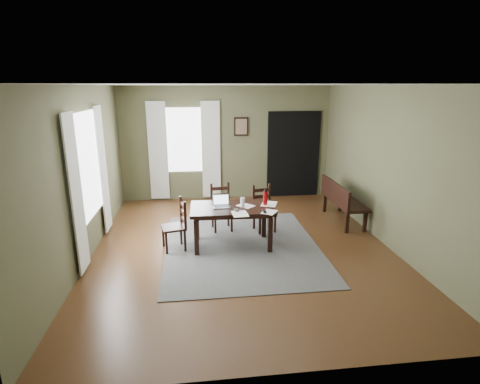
{
  "coord_description": "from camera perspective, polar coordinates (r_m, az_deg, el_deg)",
  "views": [
    {
      "loc": [
        -0.75,
        -5.92,
        2.69
      ],
      "look_at": [
        0.0,
        0.3,
        0.9
      ],
      "focal_mm": 28.0,
      "sensor_mm": 36.0,
      "label": 1
    }
  ],
  "objects": [
    {
      "name": "framed_picture",
      "position": [
        9.01,
        0.18,
        9.94
      ],
      "size": [
        0.34,
        0.03,
        0.44
      ],
      "color": "black",
      "rests_on": "ground"
    },
    {
      "name": "rug",
      "position": [
        6.54,
        0.32,
        -8.27
      ],
      "size": [
        2.6,
        3.2,
        0.01
      ],
      "color": "#494949",
      "rests_on": "ground"
    },
    {
      "name": "curtain_left_far",
      "position": [
        7.3,
        -20.14,
        3.18
      ],
      "size": [
        0.03,
        0.48,
        2.3
      ],
      "color": "silver",
      "rests_on": "ground"
    },
    {
      "name": "chair_back_right",
      "position": [
        7.12,
        3.62,
        -2.6
      ],
      "size": [
        0.45,
        0.45,
        0.87
      ],
      "rotation": [
        0.0,
        0.0,
        0.21
      ],
      "color": "black",
      "rests_on": "rug"
    },
    {
      "name": "room_shell",
      "position": [
        6.04,
        0.34,
        7.49
      ],
      "size": [
        5.02,
        6.02,
        2.71
      ],
      "color": "brown",
      "rests_on": "ground"
    },
    {
      "name": "paper_c",
      "position": [
        6.39,
        0.85,
        -2.1
      ],
      "size": [
        0.34,
        0.35,
        0.0
      ],
      "primitive_type": "cube",
      "rotation": [
        0.0,
        0.0,
        0.75
      ],
      "color": "white",
      "rests_on": "dining_table"
    },
    {
      "name": "curtain_back_left",
      "position": [
        9.03,
        -12.38,
        6.06
      ],
      "size": [
        0.44,
        0.03,
        2.3
      ],
      "color": "silver",
      "rests_on": "ground"
    },
    {
      "name": "curtain_left_near",
      "position": [
        5.76,
        -23.67,
        -0.41
      ],
      "size": [
        0.03,
        0.48,
        2.3
      ],
      "color": "silver",
      "rests_on": "ground"
    },
    {
      "name": "paper_e",
      "position": [
        5.99,
        -0.02,
        -3.34
      ],
      "size": [
        0.27,
        0.34,
        0.0
      ],
      "primitive_type": "cube",
      "rotation": [
        0.0,
        0.0,
        0.07
      ],
      "color": "white",
      "rests_on": "dining_table"
    },
    {
      "name": "drinking_glass",
      "position": [
        6.3,
        0.41,
        -1.58
      ],
      "size": [
        0.09,
        0.09,
        0.16
      ],
      "primitive_type": "cylinder",
      "rotation": [
        0.0,
        0.0,
        -0.21
      ],
      "color": "silver",
      "rests_on": "dining_table"
    },
    {
      "name": "bench",
      "position": [
        7.84,
        15.12,
        -0.92
      ],
      "size": [
        0.47,
        1.46,
        0.82
      ],
      "rotation": [
        0.0,
        0.0,
        1.57
      ],
      "color": "black",
      "rests_on": "ground"
    },
    {
      "name": "dining_table",
      "position": [
        6.36,
        -1.22,
        -3.02
      ],
      "size": [
        1.42,
        0.87,
        0.7
      ],
      "rotation": [
        0.0,
        0.0,
        -0.02
      ],
      "color": "black",
      "rests_on": "rug"
    },
    {
      "name": "paper_b",
      "position": [
        6.09,
        4.48,
        -3.05
      ],
      "size": [
        0.32,
        0.34,
        0.0
      ],
      "primitive_type": "cube",
      "rotation": [
        0.0,
        0.0,
        -0.57
      ],
      "color": "white",
      "rests_on": "dining_table"
    },
    {
      "name": "computer_mouse",
      "position": [
        6.12,
        -0.54,
        -2.77
      ],
      "size": [
        0.07,
        0.11,
        0.03
      ],
      "primitive_type": "cube",
      "rotation": [
        0.0,
        0.0,
        0.15
      ],
      "color": "#3F3F42",
      "rests_on": "dining_table"
    },
    {
      "name": "tv_remote",
      "position": [
        6.1,
        3.74,
        -2.94
      ],
      "size": [
        0.06,
        0.19,
        0.02
      ],
      "primitive_type": "cube",
      "rotation": [
        0.0,
        0.0,
        -0.04
      ],
      "color": "black",
      "rests_on": "dining_table"
    },
    {
      "name": "window_left",
      "position": [
        6.48,
        -22.18,
        3.72
      ],
      "size": [
        0.01,
        1.3,
        1.7
      ],
      "color": "white",
      "rests_on": "ground"
    },
    {
      "name": "laptop",
      "position": [
        6.35,
        -2.89,
        -1.76
      ],
      "size": [
        0.29,
        0.24,
        0.2
      ],
      "rotation": [
        0.0,
        0.0,
        0.03
      ],
      "color": "#B7B7BC",
      "rests_on": "dining_table"
    },
    {
      "name": "chair_end",
      "position": [
        6.38,
        -9.7,
        -5.04
      ],
      "size": [
        0.46,
        0.46,
        0.87
      ],
      "rotation": [
        0.0,
        0.0,
        -1.33
      ],
      "color": "black",
      "rests_on": "rug"
    },
    {
      "name": "water_bottle",
      "position": [
        6.42,
        3.88,
        -0.87
      ],
      "size": [
        0.1,
        0.1,
        0.28
      ],
      "rotation": [
        0.0,
        0.0,
        0.24
      ],
      "color": "#AA0D10",
      "rests_on": "dining_table"
    },
    {
      "name": "curtain_back_right",
      "position": [
        8.99,
        -4.45,
        6.34
      ],
      "size": [
        0.44,
        0.03,
        2.3
      ],
      "color": "silver",
      "rests_on": "ground"
    },
    {
      "name": "doorway_back",
      "position": [
        9.36,
        8.14,
        5.67
      ],
      "size": [
        1.3,
        0.03,
        2.1
      ],
      "color": "black",
      "rests_on": "ground"
    },
    {
      "name": "ground",
      "position": [
        6.55,
        0.32,
        -8.36
      ],
      "size": [
        5.0,
        6.0,
        0.01
      ],
      "color": "#492C16"
    },
    {
      "name": "paper_d",
      "position": [
        6.5,
        4.45,
        -1.81
      ],
      "size": [
        0.35,
        0.39,
        0.0
      ],
      "primitive_type": "cube",
      "rotation": [
        0.0,
        0.0,
        -0.35
      ],
      "color": "white",
      "rests_on": "dining_table"
    },
    {
      "name": "chair_back_left",
      "position": [
        7.17,
        -2.86,
        -2.39
      ],
      "size": [
        0.43,
        0.43,
        0.88
      ],
      "rotation": [
        0.0,
        0.0,
        0.11
      ],
      "color": "black",
      "rests_on": "rug"
    },
    {
      "name": "window_back",
      "position": [
        8.98,
        -8.48,
        7.82
      ],
      "size": [
        1.0,
        0.01,
        1.5
      ],
      "color": "white",
      "rests_on": "ground"
    }
  ]
}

